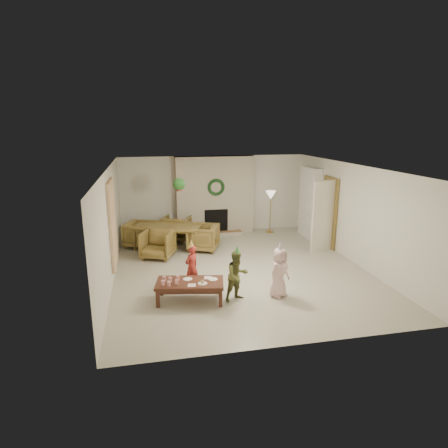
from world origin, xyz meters
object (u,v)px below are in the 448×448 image
object	(u,v)px
coffee_table_top	(190,283)
child_red	(192,267)
dining_table	(168,237)
child_pink	(279,273)
dining_chair_right	(203,238)
dining_chair_near	(158,244)
child_plaid	(237,276)
dining_chair_left	(140,234)
dining_chair_far	(176,228)

from	to	relation	value
coffee_table_top	child_red	xyz separation A→B (m)	(0.12, 0.62, 0.10)
coffee_table_top	child_red	size ratio (longest dim) A/B	1.39
child_red	dining_table	bearing A→B (deg)	-120.50
child_pink	dining_chair_right	bearing A→B (deg)	77.91
dining_chair_near	coffee_table_top	size ratio (longest dim) A/B	0.61
coffee_table_top	dining_chair_near	bearing A→B (deg)	111.45
dining_chair_right	child_plaid	bearing A→B (deg)	25.29
dining_chair_right	child_red	xyz separation A→B (m)	(-0.63, -2.52, 0.11)
dining_chair_right	coffee_table_top	bearing A→B (deg)	8.55
dining_chair_near	child_pink	xyz separation A→B (m)	(2.36, -2.91, 0.15)
dining_chair_right	child_plaid	world-z (taller)	child_plaid
dining_chair_right	child_plaid	size ratio (longest dim) A/B	0.78
dining_table	dining_chair_near	bearing A→B (deg)	-90.00
dining_chair_left	child_pink	bearing A→B (deg)	-122.82
dining_chair_left	child_pink	distance (m)	4.90
dining_chair_far	dining_chair_right	xyz separation A→B (m)	(0.66, -1.17, 0.00)
dining_chair_right	coffee_table_top	size ratio (longest dim) A/B	0.61
dining_table	dining_chair_right	size ratio (longest dim) A/B	2.34
coffee_table_top	child_red	distance (m)	0.64
dining_table	dining_chair_near	distance (m)	0.84
dining_chair_right	dining_chair_far	bearing A→B (deg)	-128.66
dining_chair_near	child_red	xyz separation A→B (m)	(0.65, -2.13, 0.11)
dining_chair_right	dining_chair_left	bearing A→B (deg)	-90.00
dining_chair_left	dining_chair_right	bearing A→B (deg)	-90.00
dining_chair_near	dining_chair_right	distance (m)	1.34
dining_table	dining_chair_right	bearing A→B (deg)	0.00
dining_chair_left	child_pink	xyz separation A→B (m)	(2.82, -4.00, 0.15)
dining_table	child_red	bearing A→B (deg)	-61.42
dining_table	coffee_table_top	size ratio (longest dim) A/B	1.42
dining_chair_right	dining_table	bearing A→B (deg)	-90.00
coffee_table_top	child_plaid	world-z (taller)	child_plaid
dining_chair_far	child_red	size ratio (longest dim) A/B	0.84
dining_table	dining_chair_right	distance (m)	1.05
child_plaid	dining_chair_left	bearing A→B (deg)	95.31
child_red	coffee_table_top	bearing A→B (deg)	42.28
child_plaid	dining_chair_far	bearing A→B (deg)	80.19
dining_chair_left	dining_chair_near	bearing A→B (deg)	-135.00
dining_chair_near	child_red	size ratio (longest dim) A/B	0.84
coffee_table_top	child_red	bearing A→B (deg)	89.85
dining_chair_near	dining_chair_right	size ratio (longest dim) A/B	1.00
dining_chair_left	coffee_table_top	distance (m)	3.97
dining_chair_near	child_red	bearing A→B (deg)	-51.07
child_red	dining_chair_left	bearing A→B (deg)	-108.05
dining_chair_right	coffee_table_top	distance (m)	3.22
dining_chair_near	coffee_table_top	xyz separation A→B (m)	(0.54, -2.75, 0.01)
dining_table	dining_chair_left	world-z (taller)	dining_chair_left
dining_chair_left	child_plaid	xyz separation A→B (m)	(1.94, -3.99, 0.15)
dining_table	dining_chair_far	distance (m)	0.84
child_pink	dining_table	bearing A→B (deg)	88.86
dining_chair_left	dining_table	bearing A→B (deg)	-90.00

